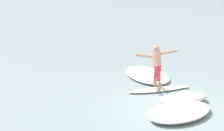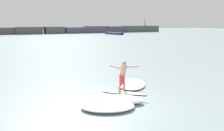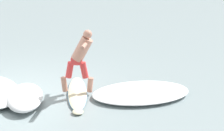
% 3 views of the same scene
% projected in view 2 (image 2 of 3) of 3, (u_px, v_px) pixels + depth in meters
% --- Properties ---
extents(ground_plane, '(200.00, 200.00, 0.00)m').
position_uv_depth(ground_plane, '(110.00, 103.00, 9.74)').
color(ground_plane, gray).
extents(rock_jetty_breakwater, '(62.07, 5.13, 5.08)m').
position_uv_depth(rock_jetty_breakwater, '(77.00, 30.00, 70.85)').
color(rock_jetty_breakwater, '#4F5158').
rests_on(rock_jetty_breakwater, ground).
extents(surfboard, '(2.03, 1.78, 0.22)m').
position_uv_depth(surfboard, '(123.00, 93.00, 11.02)').
color(surfboard, beige).
rests_on(surfboard, ground).
extents(surfer, '(1.09, 1.17, 1.55)m').
position_uv_depth(surfer, '(123.00, 74.00, 10.94)').
color(surfer, tan).
rests_on(surfer, surfboard).
extents(fishing_boat_near_jetty, '(3.47, 8.12, 0.59)m').
position_uv_depth(fishing_boat_near_jetty, '(113.00, 33.00, 63.51)').
color(fishing_boat_near_jetty, navy).
rests_on(fishing_boat_near_jetty, ground).
extents(wave_foam_at_tail, '(2.60, 2.10, 0.24)m').
position_uv_depth(wave_foam_at_tail, '(108.00, 106.00, 9.07)').
color(wave_foam_at_tail, white).
rests_on(wave_foam_at_tail, ground).
extents(wave_foam_at_nose, '(1.81, 1.68, 0.31)m').
position_uv_depth(wave_foam_at_nose, '(125.00, 99.00, 9.74)').
color(wave_foam_at_nose, white).
rests_on(wave_foam_at_nose, ground).
extents(wave_foam_beside, '(2.50, 2.80, 0.17)m').
position_uv_depth(wave_foam_beside, '(132.00, 84.00, 12.40)').
color(wave_foam_beside, white).
rests_on(wave_foam_beside, ground).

